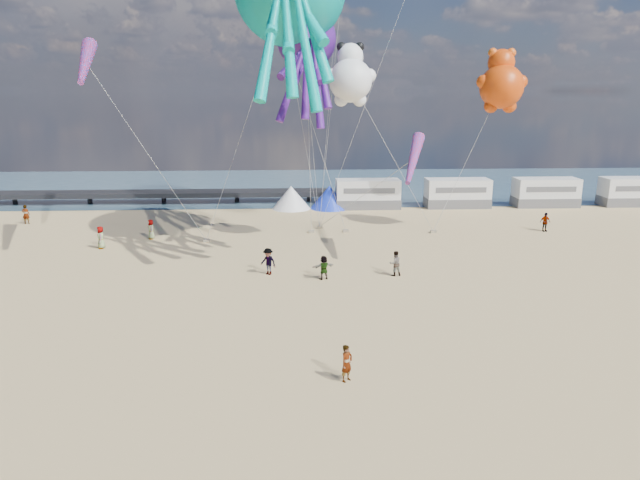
{
  "coord_description": "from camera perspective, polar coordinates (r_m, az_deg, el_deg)",
  "views": [
    {
      "loc": [
        -1.86,
        -18.48,
        11.88
      ],
      "look_at": [
        -0.66,
        6.0,
        5.47
      ],
      "focal_mm": 32.0,
      "sensor_mm": 36.0,
      "label": 1
    }
  ],
  "objects": [
    {
      "name": "tent_white",
      "position": [
        59.45,
        -2.91,
        4.29
      ],
      "size": [
        4.0,
        4.0,
        2.4
      ],
      "primitive_type": "cone",
      "color": "white",
      "rests_on": "ground"
    },
    {
      "name": "windsock_left",
      "position": [
        43.32,
        -22.39,
        16.13
      ],
      "size": [
        2.84,
        8.09,
        8.05
      ],
      "primitive_type": null,
      "rotation": [
        0.0,
        0.0,
        0.22
      ],
      "color": "red"
    },
    {
      "name": "beachgoer_1",
      "position": [
        38.06,
        7.52,
        -2.33
      ],
      "size": [
        0.91,
        0.68,
        1.69
      ],
      "primitive_type": "imported",
      "rotation": [
        0.0,
        0.0,
        3.33
      ],
      "color": "#7F6659",
      "rests_on": "ground"
    },
    {
      "name": "ground",
      "position": [
        22.05,
        2.6,
        -17.97
      ],
      "size": [
        120.0,
        120.0,
        0.0
      ],
      "primitive_type": "plane",
      "color": "#D7B97C",
      "rests_on": "ground"
    },
    {
      "name": "kite_teddy_orange",
      "position": [
        49.54,
        17.7,
        14.4
      ],
      "size": [
        4.33,
        4.08,
        6.0
      ],
      "primitive_type": null,
      "rotation": [
        0.0,
        0.0,
        0.02
      ],
      "color": "#DB420A"
    },
    {
      "name": "beachgoer_5",
      "position": [
        59.13,
        -27.34,
        2.3
      ],
      "size": [
        1.68,
        0.59,
        1.79
      ],
      "primitive_type": "imported",
      "rotation": [
        0.0,
        0.0,
        3.18
      ],
      "color": "#7F6659",
      "rests_on": "ground"
    },
    {
      "name": "beachgoer_2",
      "position": [
        38.12,
        -5.21,
        -2.15
      ],
      "size": [
        1.11,
        1.06,
        1.81
      ],
      "primitive_type": "imported",
      "rotation": [
        0.0,
        0.0,
        5.7
      ],
      "color": "#7F6659",
      "rests_on": "ground"
    },
    {
      "name": "sandbag_a",
      "position": [
        47.24,
        -11.29,
        -0.06
      ],
      "size": [
        0.5,
        0.35,
        0.22
      ],
      "primitive_type": "cube",
      "color": "gray",
      "rests_on": "ground"
    },
    {
      "name": "sandbag_c",
      "position": [
        50.27,
        11.26,
        0.83
      ],
      "size": [
        0.5,
        0.35,
        0.22
      ],
      "primitive_type": "cube",
      "color": "gray",
      "rests_on": "ground"
    },
    {
      "name": "motorhome_1",
      "position": [
        61.88,
        13.57,
        4.59
      ],
      "size": [
        6.6,
        2.5,
        3.0
      ],
      "primitive_type": "cube",
      "color": "silver",
      "rests_on": "ground"
    },
    {
      "name": "sandbag_d",
      "position": [
        49.62,
        2.58,
        0.92
      ],
      "size": [
        0.5,
        0.35,
        0.22
      ],
      "primitive_type": "cube",
      "color": "gray",
      "rests_on": "ground"
    },
    {
      "name": "beachgoer_3",
      "position": [
        53.45,
        21.58,
        1.68
      ],
      "size": [
        1.16,
        0.78,
        1.66
      ],
      "primitive_type": "imported",
      "rotation": [
        0.0,
        0.0,
        0.15
      ],
      "color": "#7F6659",
      "rests_on": "ground"
    },
    {
      "name": "tent_blue",
      "position": [
        59.57,
        0.95,
        4.32
      ],
      "size": [
        4.0,
        4.0,
        2.4
      ],
      "primitive_type": "cone",
      "color": "#1933CC",
      "rests_on": "ground"
    },
    {
      "name": "standing_person",
      "position": [
        24.51,
        2.69,
        -12.21
      ],
      "size": [
        0.7,
        0.69,
        1.62
      ],
      "primitive_type": "imported",
      "rotation": [
        0.0,
        0.0,
        0.77
      ],
      "color": "tan",
      "rests_on": "ground"
    },
    {
      "name": "kite_panda",
      "position": [
        43.52,
        3.08,
        15.64
      ],
      "size": [
        4.44,
        4.25,
        5.45
      ],
      "primitive_type": null,
      "rotation": [
        0.0,
        0.0,
        -0.18
      ],
      "color": "white"
    },
    {
      "name": "windsock_right",
      "position": [
        40.37,
        9.33,
        8.0
      ],
      "size": [
        2.7,
        5.54,
        5.56
      ],
      "primitive_type": null,
      "rotation": [
        0.0,
        0.0,
        -0.34
      ],
      "color": "red"
    },
    {
      "name": "motorhome_0",
      "position": [
        59.91,
        4.79,
        4.63
      ],
      "size": [
        6.6,
        2.5,
        3.0
      ],
      "primitive_type": "cube",
      "color": "silver",
      "rests_on": "ground"
    },
    {
      "name": "motorhome_3",
      "position": [
        69.64,
        28.79,
        4.27
      ],
      "size": [
        6.6,
        2.5,
        3.0
      ],
      "primitive_type": "cube",
      "color": "silver",
      "rests_on": "ground"
    },
    {
      "name": "sandbag_b",
      "position": [
        49.3,
        -0.87,
        0.84
      ],
      "size": [
        0.5,
        0.35,
        0.22
      ],
      "primitive_type": "cube",
      "color": "gray",
      "rests_on": "ground"
    },
    {
      "name": "beachgoer_0",
      "position": [
        47.39,
        -21.07,
        0.23
      ],
      "size": [
        0.6,
        0.74,
        1.76
      ],
      "primitive_type": "imported",
      "rotation": [
        0.0,
        0.0,
        5.03
      ],
      "color": "#7F6659",
      "rests_on": "ground"
    },
    {
      "name": "sandbag_e",
      "position": [
        50.9,
        -0.05,
        1.28
      ],
      "size": [
        0.5,
        0.35,
        0.22
      ],
      "primitive_type": "cube",
      "color": "gray",
      "rests_on": "ground"
    },
    {
      "name": "beachgoer_6",
      "position": [
        49.14,
        -16.55,
        1.03
      ],
      "size": [
        0.59,
        0.7,
        1.64
      ],
      "primitive_type": "imported",
      "rotation": [
        0.0,
        0.0,
        5.11
      ],
      "color": "#7F6659",
      "rests_on": "ground"
    },
    {
      "name": "motorhome_2",
      "position": [
        65.18,
        21.64,
        4.46
      ],
      "size": [
        6.6,
        2.5,
        3.0
      ],
      "primitive_type": "cube",
      "color": "silver",
      "rests_on": "ground"
    },
    {
      "name": "kite_octopus_purple",
      "position": [
        45.4,
        -1.37,
        19.43
      ],
      "size": [
        5.61,
        10.11,
        10.93
      ],
      "primitive_type": null,
      "rotation": [
        0.0,
        0.0,
        -0.16
      ],
      "color": "#46157C"
    },
    {
      "name": "beachgoer_4",
      "position": [
        37.03,
        0.38,
        -2.77
      ],
      "size": [
        1.01,
        0.69,
        1.59
      ],
      "primitive_type": "imported",
      "rotation": [
        0.0,
        0.0,
        3.5
      ],
      "color": "#7F6659",
      "rests_on": "ground"
    },
    {
      "name": "water",
      "position": [
        74.45,
        -1.35,
        5.49
      ],
      "size": [
        120.0,
        120.0,
        0.0
      ],
      "primitive_type": "plane",
      "color": "#375569",
      "rests_on": "ground"
    },
    {
      "name": "pier",
      "position": [
        68.6,
        -25.24,
        4.13
      ],
      "size": [
        60.0,
        3.0,
        0.5
      ],
      "primitive_type": "cube",
      "color": "black",
      "rests_on": "ground"
    },
    {
      "name": "windsock_mid",
      "position": [
        45.12,
        -3.18,
        18.57
      ],
      "size": [
        1.03,
        5.88,
        5.87
      ],
      "primitive_type": null,
      "rotation": [
        0.0,
        0.0,
        -0.01
      ],
      "color": "red"
    }
  ]
}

